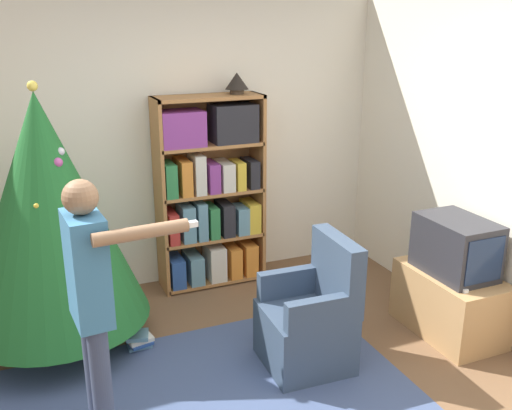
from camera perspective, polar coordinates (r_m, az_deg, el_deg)
wall_back at (r=5.09m, az=-8.55°, el=6.41°), size 8.00×0.10×2.60m
area_rug at (r=3.86m, az=-4.17°, el=-18.66°), size 2.55×1.71×0.01m
bookshelf at (r=5.04m, az=-4.66°, el=1.24°), size 0.94×0.34×1.71m
tv_stand at (r=4.66m, az=18.77°, el=-9.22°), size 0.49×0.82×0.50m
television at (r=4.47m, az=19.38°, el=-3.95°), size 0.40×0.58×0.42m
game_remote at (r=4.29m, az=19.78°, el=-7.83°), size 0.04×0.12×0.02m
christmas_tree at (r=4.22m, az=-20.15°, el=-0.60°), size 1.32×1.32×1.93m
armchair at (r=4.04m, az=5.49°, el=-11.48°), size 0.59×0.58×0.92m
standing_person at (r=3.15m, az=-16.08°, el=-8.82°), size 0.65×0.47×1.56m
table_lamp at (r=4.95m, az=-1.93°, el=12.21°), size 0.20×0.20×0.18m
book_pile_near_tree at (r=4.40m, az=-11.61°, el=-13.08°), size 0.21×0.18×0.12m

